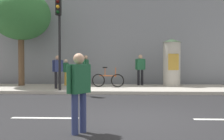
% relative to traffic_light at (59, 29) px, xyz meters
% --- Properties ---
extents(ground_plane, '(80.00, 80.00, 0.00)m').
position_rel_traffic_light_xyz_m(ground_plane, '(3.33, -5.24, -3.03)').
color(ground_plane, '#232326').
extents(sidewalk_curb, '(36.00, 4.00, 0.15)m').
position_rel_traffic_light_xyz_m(sidewalk_curb, '(3.33, 1.76, -2.96)').
color(sidewalk_curb, '#B2ADA3').
rests_on(sidewalk_curb, ground_plane).
extents(lane_markings, '(25.80, 0.16, 0.01)m').
position_rel_traffic_light_xyz_m(lane_markings, '(3.33, -5.24, -3.03)').
color(lane_markings, silver).
rests_on(lane_markings, ground_plane).
extents(building_backdrop, '(36.00, 5.00, 8.50)m').
position_rel_traffic_light_xyz_m(building_backdrop, '(3.33, 6.76, 1.22)').
color(building_backdrop, gray).
rests_on(building_backdrop, ground_plane).
extents(traffic_light, '(0.24, 0.45, 4.28)m').
position_rel_traffic_light_xyz_m(traffic_light, '(0.00, 0.00, 0.00)').
color(traffic_light, black).
rests_on(traffic_light, sidewalk_curb).
extents(poster_column, '(1.06, 1.06, 2.68)m').
position_rel_traffic_light_xyz_m(poster_column, '(5.79, 2.72, -1.53)').
color(poster_column, '#B2ADA3').
rests_on(poster_column, sidewalk_curb).
extents(street_tree, '(3.38, 3.38, 5.50)m').
position_rel_traffic_light_xyz_m(street_tree, '(-2.85, 2.59, 1.16)').
color(street_tree, brown).
rests_on(street_tree, sidewalk_curb).
extents(pedestrian_with_bag, '(0.47, 0.53, 1.66)m').
position_rel_traffic_light_xyz_m(pedestrian_with_bag, '(2.07, -6.66, -2.05)').
color(pedestrian_with_bag, navy).
rests_on(pedestrian_with_bag, ground_plane).
extents(pedestrian_in_light_jacket, '(0.51, 0.51, 1.69)m').
position_rel_traffic_light_xyz_m(pedestrian_in_light_jacket, '(-0.33, 1.01, -1.88)').
color(pedestrian_in_light_jacket, black).
rests_on(pedestrian_in_light_jacket, sidewalk_curb).
extents(pedestrian_in_dark_shirt, '(0.60, 0.32, 1.79)m').
position_rel_traffic_light_xyz_m(pedestrian_in_dark_shirt, '(4.04, 3.10, -1.82)').
color(pedestrian_in_dark_shirt, black).
rests_on(pedestrian_in_dark_shirt, sidewalk_curb).
extents(pedestrian_in_red_top, '(0.25, 0.62, 1.52)m').
position_rel_traffic_light_xyz_m(pedestrian_in_red_top, '(-0.31, 2.81, -2.00)').
color(pedestrian_in_red_top, '#B78C33').
rests_on(pedestrian_in_red_top, sidewalk_curb).
extents(pedestrian_tallest, '(0.32, 0.62, 1.75)m').
position_rel_traffic_light_xyz_m(pedestrian_tallest, '(0.86, 2.81, -1.85)').
color(pedestrian_tallest, black).
rests_on(pedestrian_tallest, sidewalk_curb).
extents(bicycle_leaning, '(1.76, 0.32, 1.09)m').
position_rel_traffic_light_xyz_m(bicycle_leaning, '(2.20, 1.79, -2.49)').
color(bicycle_leaning, black).
rests_on(bicycle_leaning, sidewalk_curb).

